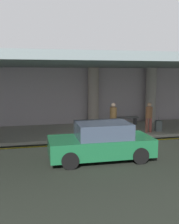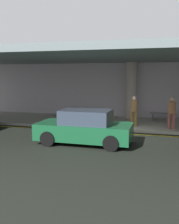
{
  "view_description": "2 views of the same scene",
  "coord_description": "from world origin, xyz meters",
  "px_view_note": "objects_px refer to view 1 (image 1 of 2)",
  "views": [
    {
      "loc": [
        -3.86,
        -11.6,
        3.4
      ],
      "look_at": [
        -0.84,
        2.09,
        1.35
      ],
      "focal_mm": 41.89,
      "sensor_mm": 36.0,
      "label": 1
    },
    {
      "loc": [
        1.97,
        -12.42,
        2.96
      ],
      "look_at": [
        -1.91,
        1.41,
        0.93
      ],
      "focal_mm": 41.62,
      "sensor_mm": 36.0,
      "label": 2
    }
  ],
  "objects_px": {
    "support_column_far_left": "(93,96)",
    "suitcase_upright_primary": "(158,126)",
    "bench_metal": "(126,119)",
    "car_dark_green": "(101,142)",
    "person_waiting_for_ride": "(149,115)",
    "support_column_left_mid": "(151,95)",
    "traveler_with_luggage": "(113,116)"
  },
  "relations": [
    {
      "from": "person_waiting_for_ride",
      "to": "suitcase_upright_primary",
      "type": "height_order",
      "value": "person_waiting_for_ride"
    },
    {
      "from": "support_column_far_left",
      "to": "bench_metal",
      "type": "distance_m",
      "value": 2.59
    },
    {
      "from": "support_column_far_left",
      "to": "bench_metal",
      "type": "xyz_separation_m",
      "value": [
        2.08,
        -0.5,
        -1.47
      ]
    },
    {
      "from": "car_dark_green",
      "to": "person_waiting_for_ride",
      "type": "xyz_separation_m",
      "value": [
        3.71,
        3.53,
        0.4
      ]
    },
    {
      "from": "traveler_with_luggage",
      "to": "bench_metal",
      "type": "relative_size",
      "value": 1.05
    },
    {
      "from": "support_column_left_mid",
      "to": "person_waiting_for_ride",
      "type": "height_order",
      "value": "support_column_left_mid"
    },
    {
      "from": "car_dark_green",
      "to": "support_column_far_left",
      "type": "bearing_deg",
      "value": 83.07
    },
    {
      "from": "support_column_far_left",
      "to": "bench_metal",
      "type": "height_order",
      "value": "support_column_far_left"
    },
    {
      "from": "support_column_far_left",
      "to": "traveler_with_luggage",
      "type": "height_order",
      "value": "support_column_far_left"
    },
    {
      "from": "support_column_left_mid",
      "to": "traveler_with_luggage",
      "type": "xyz_separation_m",
      "value": [
        -3.51,
        -2.71,
        -0.86
      ]
    },
    {
      "from": "support_column_far_left",
      "to": "support_column_left_mid",
      "type": "relative_size",
      "value": 1.0
    },
    {
      "from": "traveler_with_luggage",
      "to": "suitcase_upright_primary",
      "type": "height_order",
      "value": "traveler_with_luggage"
    },
    {
      "from": "suitcase_upright_primary",
      "to": "bench_metal",
      "type": "xyz_separation_m",
      "value": [
        -1.08,
        2.35,
        0.04
      ]
    },
    {
      "from": "support_column_left_mid",
      "to": "car_dark_green",
      "type": "relative_size",
      "value": 0.89
    },
    {
      "from": "support_column_far_left",
      "to": "traveler_with_luggage",
      "type": "distance_m",
      "value": 2.89
    },
    {
      "from": "support_column_left_mid",
      "to": "person_waiting_for_ride",
      "type": "distance_m",
      "value": 3.46
    },
    {
      "from": "car_dark_green",
      "to": "bench_metal",
      "type": "xyz_separation_m",
      "value": [
        3.3,
        6.02,
        -0.21
      ]
    },
    {
      "from": "support_column_far_left",
      "to": "person_waiting_for_ride",
      "type": "bearing_deg",
      "value": -50.28
    },
    {
      "from": "bench_metal",
      "to": "support_column_left_mid",
      "type": "bearing_deg",
      "value": 14.59
    },
    {
      "from": "support_column_far_left",
      "to": "suitcase_upright_primary",
      "type": "distance_m",
      "value": 4.52
    },
    {
      "from": "car_dark_green",
      "to": "bench_metal",
      "type": "bearing_deg",
      "value": 64.98
    },
    {
      "from": "person_waiting_for_ride",
      "to": "suitcase_upright_primary",
      "type": "xyz_separation_m",
      "value": [
        0.67,
        0.14,
        -0.65
      ]
    },
    {
      "from": "car_dark_green",
      "to": "suitcase_upright_primary",
      "type": "height_order",
      "value": "car_dark_green"
    },
    {
      "from": "traveler_with_luggage",
      "to": "bench_metal",
      "type": "bearing_deg",
      "value": 28.24
    },
    {
      "from": "support_column_far_left",
      "to": "suitcase_upright_primary",
      "type": "bearing_deg",
      "value": -42.1
    },
    {
      "from": "suitcase_upright_primary",
      "to": "bench_metal",
      "type": "distance_m",
      "value": 2.59
    },
    {
      "from": "suitcase_upright_primary",
      "to": "car_dark_green",
      "type": "bearing_deg",
      "value": -155.99
    },
    {
      "from": "suitcase_upright_primary",
      "to": "support_column_left_mid",
      "type": "bearing_deg",
      "value": 57.56
    },
    {
      "from": "support_column_left_mid",
      "to": "car_dark_green",
      "type": "xyz_separation_m",
      "value": [
        -5.22,
        -6.52,
        -1.26
      ]
    },
    {
      "from": "support_column_left_mid",
      "to": "bench_metal",
      "type": "distance_m",
      "value": 2.48
    },
    {
      "from": "car_dark_green",
      "to": "traveler_with_luggage",
      "type": "bearing_deg",
      "value": 69.52
    },
    {
      "from": "car_dark_green",
      "to": "traveler_with_luggage",
      "type": "relative_size",
      "value": 2.44
    }
  ]
}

